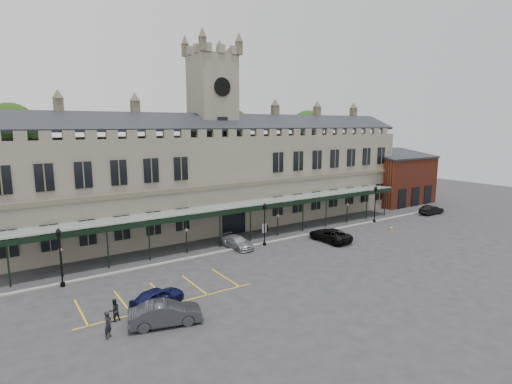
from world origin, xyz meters
TOP-DOWN VIEW (x-y plane):
  - ground at (0.00, 0.00)m, footprint 140.00×140.00m
  - station_building at (0.00, 15.91)m, footprint 60.00×10.36m
  - clock_tower at (0.00, 16.00)m, footprint 5.60×5.60m
  - canopy at (0.00, 7.46)m, footprint 50.00×4.10m
  - brick_annex at (34.00, 12.97)m, footprint 12.40×8.36m
  - kerb at (0.00, 5.50)m, footprint 60.00×0.40m
  - parking_markings at (-14.00, -1.50)m, footprint 16.00×6.00m
  - tree_behind_left at (-22.00, 25.00)m, footprint 6.00×6.00m
  - tree_behind_mid at (8.00, 25.00)m, footprint 6.00×6.00m
  - tree_behind_right at (24.00, 25.00)m, footprint 6.00×6.00m
  - lamp_post_left at (-20.34, 4.89)m, footprint 0.48×0.48m
  - lamp_post_mid at (0.45, 4.96)m, footprint 0.46×0.46m
  - lamp_post_right at (19.47, 5.32)m, footprint 0.49×0.49m
  - traffic_cone at (17.61, 1.02)m, footprint 0.39×0.39m
  - sign_board at (3.44, 9.28)m, footprint 0.69×0.12m
  - bollard_left at (-2.18, 9.34)m, footprint 0.17×0.17m
  - bollard_right at (4.29, 9.74)m, footprint 0.15×0.15m
  - car_left_a at (-15.00, -3.12)m, footprint 4.54×2.91m
  - car_left_b at (-15.54, -6.14)m, footprint 5.19×2.94m
  - car_taxi at (-2.64, 5.84)m, footprint 2.30×4.72m
  - car_van at (7.72, 2.04)m, footprint 2.66×5.48m
  - car_right_b at (30.57, 3.75)m, footprint 4.24×1.55m
  - person_a at (-19.20, -5.74)m, footprint 0.76×0.77m
  - person_b at (-18.30, -3.70)m, footprint 0.89×0.76m

SIDE VIEW (x-z plane):
  - ground at x=0.00m, z-range 0.00..0.00m
  - parking_markings at x=-14.00m, z-range -0.01..0.01m
  - kerb at x=0.00m, z-range 0.00..0.12m
  - traffic_cone at x=17.61m, z-range -0.01..0.61m
  - bollard_right at x=4.29m, z-range 0.00..0.83m
  - bollard_left at x=-2.18m, z-range 0.00..0.97m
  - sign_board at x=3.44m, z-range -0.01..1.17m
  - car_taxi at x=-2.64m, z-range 0.00..1.32m
  - car_right_b at x=30.57m, z-range 0.00..1.39m
  - car_left_a at x=-15.00m, z-range 0.00..1.44m
  - car_van at x=7.72m, z-range 0.00..1.50m
  - person_b at x=-18.30m, z-range 0.00..1.61m
  - car_left_b at x=-15.54m, z-range 0.00..1.62m
  - person_a at x=-19.20m, z-range 0.00..1.79m
  - canopy at x=0.00m, z-range 0.25..4.55m
  - lamp_post_mid at x=0.45m, z-range 0.46..5.36m
  - lamp_post_left at x=-20.34m, z-range 0.47..5.56m
  - lamp_post_right at x=19.47m, z-range 0.48..5.60m
  - brick_annex at x=34.00m, z-range -0.46..8.77m
  - station_building at x=0.00m, z-range -2.18..15.12m
  - tree_behind_left at x=-22.00m, z-range 4.81..20.81m
  - tree_behind_mid at x=8.00m, z-range 4.81..20.81m
  - tree_behind_right at x=24.00m, z-range 4.81..20.81m
  - clock_tower at x=0.00m, z-range 0.71..25.51m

